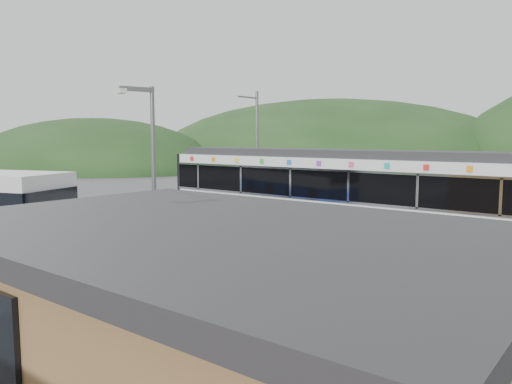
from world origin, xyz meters
The scene contains 8 objects.
ground centered at (0.00, 0.00, 0.00)m, with size 120.00×120.00×0.00m, color #4C4C4F.
hills centered at (6.19, 5.29, 0.00)m, with size 146.00×149.00×26.00m.
platform centered at (0.00, 3.30, 0.15)m, with size 26.00×3.20×0.30m, color #9E9E99.
yellow_line centered at (0.00, 2.00, 0.30)m, with size 26.00×0.10×0.01m, color yellow.
train centered at (0.72, 6.00, 2.06)m, with size 20.44×3.01×3.74m.
catenary_mast_west centered at (-7.00, 8.56, 3.65)m, with size 0.18×1.80×7.00m.
station_shelter centered at (6.00, -9.01, 1.55)m, with size 9.20×6.20×3.00m.
lamp_post centered at (0.52, -5.71, 3.41)m, with size 0.39×1.05×5.70m.
Camera 1 is at (11.22, -14.62, 4.33)m, focal length 35.00 mm.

